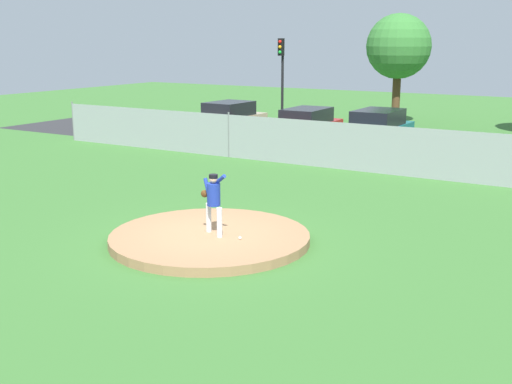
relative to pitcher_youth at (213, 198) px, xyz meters
name	(u,v)px	position (x,y,z in m)	size (l,w,h in m)	color
ground_plane	(317,193)	(-0.12, 5.99, -1.13)	(80.00, 80.00, 0.00)	#386B2D
asphalt_strip	(403,154)	(-0.12, 14.49, -1.12)	(44.00, 7.00, 0.01)	#2B2B2D
pitchers_mound	(210,238)	(-0.12, -0.01, -1.02)	(4.85, 4.85, 0.22)	#99704C
pitcher_youth	(213,198)	(0.00, 0.00, 0.00)	(0.82, 0.37, 1.54)	silver
baseball	(240,238)	(0.76, -0.02, -0.87)	(0.07, 0.07, 0.07)	white
chainlink_fence	(365,148)	(-0.12, 9.99, -0.24)	(30.03, 0.07, 1.87)	gray
parked_car_red	(306,127)	(-4.86, 14.68, -0.32)	(1.95, 4.65, 1.68)	#A81919
parked_car_champagne	(229,121)	(-9.11, 14.61, -0.29)	(2.04, 4.31, 1.78)	tan
parked_car_teal	(378,131)	(-1.39, 14.69, -0.27)	(1.93, 4.68, 1.80)	#146066
traffic_light_near	(282,68)	(-8.38, 18.66, 2.18)	(0.28, 0.46, 4.83)	black
tree_broad_right	(399,47)	(-3.84, 24.12, 3.23)	(3.66, 3.66, 6.23)	#4C331E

